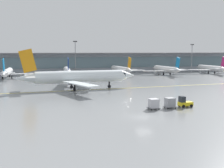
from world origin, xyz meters
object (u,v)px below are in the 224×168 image
(gate_airplane_1, at_px, (7,72))
(gate_airplane_3, at_px, (121,69))
(gate_airplane_2, at_px, (67,71))
(gate_airplane_5, at_px, (210,68))
(apron_light_mast_2, at_px, (192,57))
(gate_airplane_4, at_px, (166,69))
(apron_light_mast_1, at_px, (75,56))
(cargo_dolly_lead, at_px, (170,103))
(baggage_tug, at_px, (184,102))
(taxiing_regional_jet, at_px, (79,77))
(cargo_dolly_trailing, at_px, (154,104))

(gate_airplane_1, distance_m, gate_airplane_3, 46.55)
(gate_airplane_2, height_order, gate_airplane_5, same)
(gate_airplane_1, bearing_deg, apron_light_mast_2, -80.69)
(gate_airplane_4, height_order, gate_airplane_5, same)
(gate_airplane_3, bearing_deg, gate_airplane_4, -105.95)
(gate_airplane_3, xyz_separation_m, apron_light_mast_1, (-18.36, 10.97, 5.73))
(gate_airplane_2, relative_size, cargo_dolly_lead, 11.10)
(gate_airplane_1, relative_size, apron_light_mast_1, 1.63)
(gate_airplane_3, height_order, gate_airplane_4, same)
(baggage_tug, relative_size, cargo_dolly_lead, 1.22)
(gate_airplane_1, distance_m, taxiing_regional_jet, 42.85)
(gate_airplane_3, relative_size, apron_light_mast_1, 1.64)
(gate_airplane_3, bearing_deg, taxiing_regional_jet, 144.24)
(baggage_tug, bearing_deg, cargo_dolly_trailing, 180.00)
(gate_airplane_1, relative_size, taxiing_regional_jet, 0.72)
(taxiing_regional_jet, distance_m, baggage_tug, 33.81)
(gate_airplane_3, xyz_separation_m, taxiing_regional_jet, (-24.08, -41.36, 0.93))
(gate_airplane_4, bearing_deg, cargo_dolly_trailing, 148.41)
(gate_airplane_2, bearing_deg, gate_airplane_3, -82.86)
(gate_airplane_4, relative_size, gate_airplane_5, 1.00)
(apron_light_mast_2, bearing_deg, gate_airplane_5, -71.98)
(gate_airplane_4, height_order, cargo_dolly_trailing, gate_airplane_4)
(taxiing_regional_jet, xyz_separation_m, cargo_dolly_lead, (12.96, -29.85, -2.30))
(apron_light_mast_1, bearing_deg, cargo_dolly_trailing, -87.28)
(gate_airplane_4, relative_size, taxiing_regional_jet, 0.72)
(gate_airplane_2, xyz_separation_m, gate_airplane_3, (23.45, 1.87, 0.00))
(gate_airplane_2, distance_m, cargo_dolly_trailing, 70.14)
(baggage_tug, distance_m, apron_light_mast_1, 82.94)
(cargo_dolly_lead, bearing_deg, apron_light_mast_1, 91.36)
(gate_airplane_3, height_order, taxiing_regional_jet, taxiing_regional_jet)
(cargo_dolly_trailing, bearing_deg, gate_airplane_2, 93.70)
(apron_light_mast_2, bearing_deg, gate_airplane_4, -148.74)
(gate_airplane_5, distance_m, cargo_dolly_lead, 87.32)
(gate_airplane_4, relative_size, baggage_tug, 9.10)
(gate_airplane_2, xyz_separation_m, gate_airplane_4, (43.14, -1.74, 0.00))
(apron_light_mast_2, bearing_deg, gate_airplane_2, -170.81)
(gate_airplane_3, bearing_deg, apron_light_mast_2, -83.65)
(gate_airplane_2, bearing_deg, cargo_dolly_trailing, -170.04)
(gate_airplane_4, bearing_deg, apron_light_mast_2, -63.61)
(gate_airplane_1, bearing_deg, gate_airplane_5, -87.92)
(gate_airplane_4, xyz_separation_m, cargo_dolly_trailing, (-34.13, -67.81, -1.37))
(taxiing_regional_jet, distance_m, cargo_dolly_trailing, 31.65)
(taxiing_regional_jet, relative_size, cargo_dolly_lead, 15.35)
(gate_airplane_1, height_order, taxiing_regional_jet, taxiing_regional_jet)
(cargo_dolly_trailing, bearing_deg, baggage_tug, -0.00)
(cargo_dolly_trailing, xyz_separation_m, apron_light_mast_1, (-3.92, 82.39, 7.10))
(cargo_dolly_lead, distance_m, apron_light_mast_2, 94.34)
(gate_airplane_4, xyz_separation_m, gate_airplane_5, (23.09, 1.08, 0.00))
(baggage_tug, distance_m, cargo_dolly_trailing, 6.44)
(gate_airplane_1, distance_m, cargo_dolly_trailing, 73.92)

